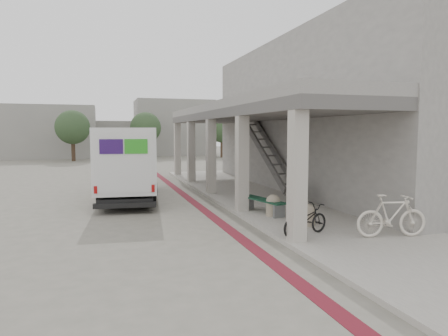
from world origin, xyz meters
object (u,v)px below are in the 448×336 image
object	(u,v)px
bench	(263,203)
bicycle_black	(305,220)
fedex_truck	(128,161)
utility_cabinet	(296,193)
bicycle_cream	(392,216)

from	to	relation	value
bench	bicycle_black	distance (m)	2.94
fedex_truck	utility_cabinet	bearing A→B (deg)	-29.01
bicycle_cream	utility_cabinet	bearing A→B (deg)	14.47
fedex_truck	utility_cabinet	world-z (taller)	fedex_truck
bench	utility_cabinet	xyz separation A→B (m)	(1.70, 0.96, 0.11)
utility_cabinet	bicycle_cream	xyz separation A→B (m)	(0.26, -4.72, 0.11)
utility_cabinet	bicycle_black	xyz separation A→B (m)	(-1.74, -3.90, -0.04)
utility_cabinet	bicycle_black	bearing A→B (deg)	-104.53
fedex_truck	bicycle_cream	size ratio (longest dim) A/B	3.82
bicycle_cream	fedex_truck	bearing A→B (deg)	45.60
bench	utility_cabinet	size ratio (longest dim) A/B	2.29
fedex_truck	bench	xyz separation A→B (m)	(3.99, -4.97, -1.11)
bench	bicycle_black	xyz separation A→B (m)	(-0.04, -2.93, 0.07)
bicycle_black	bicycle_cream	size ratio (longest dim) A/B	0.83
fedex_truck	bicycle_black	size ratio (longest dim) A/B	4.59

